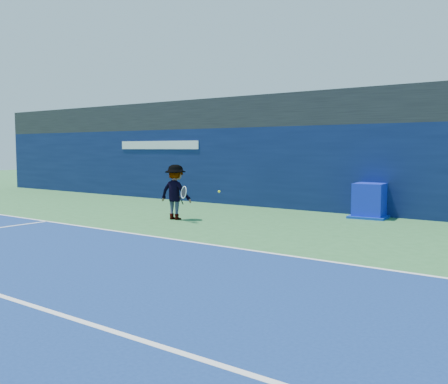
# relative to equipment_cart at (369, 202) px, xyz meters

# --- Properties ---
(ground) EXTENTS (80.00, 80.00, 0.00)m
(ground) POSITION_rel_equipment_cart_xyz_m (-2.58, -9.57, -0.50)
(ground) COLOR #316E37
(ground) RESTS_ON ground
(baseline) EXTENTS (24.00, 0.10, 0.01)m
(baseline) POSITION_rel_equipment_cart_xyz_m (-2.58, -6.57, -0.49)
(baseline) COLOR white
(baseline) RESTS_ON ground
(stadium_band) EXTENTS (36.00, 3.00, 1.20)m
(stadium_band) POSITION_rel_equipment_cart_xyz_m (-2.58, 1.93, 3.10)
(stadium_band) COLOR black
(stadium_band) RESTS_ON back_wall_assembly
(back_wall_assembly) EXTENTS (36.00, 1.03, 3.00)m
(back_wall_assembly) POSITION_rel_equipment_cart_xyz_m (-2.58, 0.93, 1.00)
(back_wall_assembly) COLOR #0B163E
(back_wall_assembly) RESTS_ON ground
(equipment_cart) EXTENTS (1.25, 1.25, 1.10)m
(equipment_cart) POSITION_rel_equipment_cart_xyz_m (0.00, 0.00, 0.00)
(equipment_cart) COLOR #0D1CBC
(equipment_cart) RESTS_ON ground
(tennis_player) EXTENTS (1.32, 0.75, 1.71)m
(tennis_player) POSITION_rel_equipment_cart_xyz_m (-4.73, -3.93, 0.35)
(tennis_player) COLOR white
(tennis_player) RESTS_ON ground
(tennis_ball) EXTENTS (0.07, 0.07, 0.07)m
(tennis_ball) POSITION_rel_equipment_cart_xyz_m (-2.70, -4.40, 0.51)
(tennis_ball) COLOR #C7E018
(tennis_ball) RESTS_ON ground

